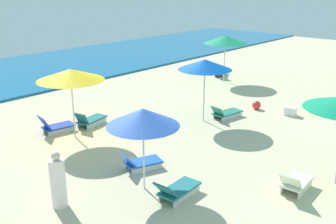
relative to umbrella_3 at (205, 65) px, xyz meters
The scene contains 15 objects.
ocean 14.43m from the umbrella_3, 97.26° to the left, with size 60.00×10.54×0.12m, color #166198.
umbrella_3 is the anchor object (origin of this frame).
lounge_chair_3_0 2.42m from the umbrella_3, 27.82° to the right, with size 1.51×0.83×0.60m.
umbrella_4 5.28m from the umbrella_3, 151.84° to the left, with size 2.41×2.41×2.60m.
lounge_chair_4_0 5.12m from the umbrella_3, 138.80° to the left, with size 1.44×0.80×0.68m.
lounge_chair_4_1 6.34m from the umbrella_3, 144.09° to the left, with size 1.38×0.84×0.74m.
lounge_chair_5_0 6.55m from the umbrella_3, 119.48° to the right, with size 1.28×0.64×0.69m.
umbrella_6 7.09m from the umbrella_3, 26.88° to the left, with size 2.47×2.47×2.65m.
lounge_chair_6_0 8.70m from the umbrella_3, 29.42° to the left, with size 1.57×1.14×0.73m.
umbrella_7 6.09m from the umbrella_3, 159.36° to the right, with size 1.98×1.98×2.37m.
lounge_chair_7_0 6.68m from the umbrella_3, 150.03° to the right, with size 1.45×0.64×0.67m.
lounge_chair_7_1 5.48m from the umbrella_3, 166.32° to the right, with size 1.37×1.02×0.59m.
beachgoer_2 8.05m from the umbrella_3, behind, with size 0.54×0.54×1.53m.
cooler_box_0 4.50m from the umbrella_3, 38.28° to the right, with size 0.49×0.33×0.37m, color white.
beach_ball_1 3.72m from the umbrella_3, 17.07° to the right, with size 0.39×0.39×0.39m, color red.
Camera 1 is at (-10.83, 1.48, 5.52)m, focal length 42.01 mm.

